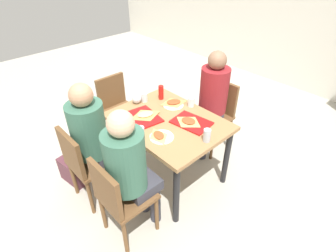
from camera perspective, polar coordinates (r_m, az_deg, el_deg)
name	(u,v)px	position (r m, az deg, el deg)	size (l,w,h in m)	color
ground_plane	(168,174)	(3.10, 0.00, -10.31)	(10.00, 10.00, 0.02)	#B2AD9E
back_wall	(321,4)	(5.01, 30.20, 21.74)	(10.00, 0.10, 2.80)	silver
main_table	(168,128)	(2.67, 0.00, -0.41)	(1.12, 0.85, 0.74)	#9E7247
chair_near_left	(84,162)	(2.61, -17.62, -7.32)	(0.40, 0.40, 0.86)	brown
chair_near_right	(118,196)	(2.24, -10.66, -14.69)	(0.40, 0.40, 0.86)	brown
chair_far_side	(217,111)	(3.26, 10.48, 3.27)	(0.40, 0.40, 0.86)	brown
chair_left_end	(117,105)	(3.39, -10.99, 4.50)	(0.40, 0.40, 0.86)	brown
person_in_red	(93,134)	(2.50, -15.83, -1.74)	(0.32, 0.42, 1.27)	#383842
person_in_brown_jacket	(130,166)	(2.11, -8.21, -8.50)	(0.32, 0.42, 1.27)	#383842
person_far_side	(211,97)	(3.04, 9.33, 6.27)	(0.32, 0.42, 1.27)	#383842
tray_red_near	(144,117)	(2.66, -5.25, 1.97)	(0.36, 0.26, 0.02)	#B21414
tray_red_far	(191,122)	(2.58, 5.07, 0.77)	(0.36, 0.26, 0.02)	#B21414
paper_plate_center	(173,105)	(2.85, 1.14, 4.56)	(0.22, 0.22, 0.01)	white
paper_plate_near_edge	(162,137)	(2.38, -1.37, -2.38)	(0.22, 0.22, 0.01)	white
pizza_slice_a	(145,115)	(2.66, -4.91, 2.48)	(0.22, 0.27, 0.02)	tan
pizza_slice_b	(188,121)	(2.56, 4.44, 1.04)	(0.22, 0.19, 0.02)	#DBAD60
pizza_slice_c	(174,102)	(2.88, 1.24, 5.14)	(0.24, 0.27, 0.02)	tan
pizza_slice_d	(159,135)	(2.38, -2.02, -2.06)	(0.22, 0.18, 0.02)	#DBAD60
plastic_cup_a	(191,102)	(2.83, 5.01, 5.19)	(0.07, 0.07, 0.10)	white
plastic_cup_b	(141,132)	(2.38, -5.94, -1.27)	(0.07, 0.07, 0.10)	white
plastic_cup_c	(144,97)	(2.92, -5.13, 6.21)	(0.07, 0.07, 0.10)	white
soda_can	(207,135)	(2.33, 8.41, -2.01)	(0.07, 0.07, 0.12)	#B7BCC6
condiment_bottle	(161,92)	(2.94, -1.51, 7.26)	(0.06, 0.06, 0.16)	red
foil_bundle	(137,99)	(2.90, -6.80, 5.83)	(0.10, 0.10, 0.10)	silver
handbag	(73,171)	(3.10, -19.77, -9.12)	(0.32, 0.16, 0.28)	#592D38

